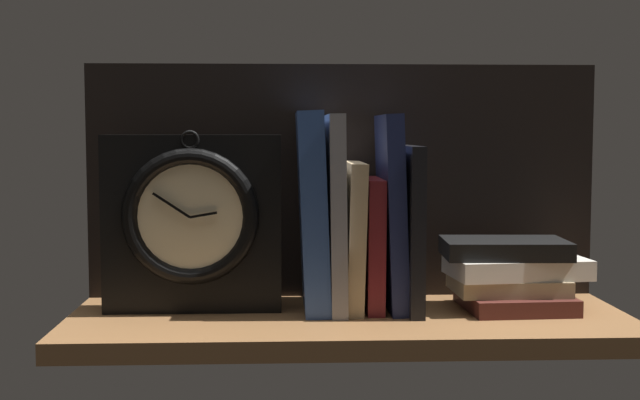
% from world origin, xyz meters
% --- Properties ---
extents(ground_plane, '(0.72, 0.27, 0.03)m').
position_xyz_m(ground_plane, '(0.00, 0.00, -0.01)').
color(ground_plane, brown).
extents(back_panel, '(0.72, 0.01, 0.33)m').
position_xyz_m(back_panel, '(0.00, 0.13, 0.16)').
color(back_panel, black).
rests_on(back_panel, ground_plane).
extents(book_blue_modern, '(0.04, 0.15, 0.26)m').
position_xyz_m(book_blue_modern, '(-0.05, 0.04, 0.13)').
color(book_blue_modern, '#2D4C8E').
rests_on(book_blue_modern, ground_plane).
extents(book_gray_chess, '(0.02, 0.15, 0.26)m').
position_xyz_m(book_gray_chess, '(-0.02, 0.04, 0.13)').
color(book_gray_chess, gray).
rests_on(book_gray_chess, ground_plane).
extents(book_tan_shortstories, '(0.03, 0.14, 0.19)m').
position_xyz_m(book_tan_shortstories, '(0.01, 0.04, 0.10)').
color(book_tan_shortstories, tan).
rests_on(book_tan_shortstories, ground_plane).
extents(book_maroon_dawkins, '(0.02, 0.13, 0.17)m').
position_xyz_m(book_maroon_dawkins, '(0.03, 0.04, 0.09)').
color(book_maroon_dawkins, maroon).
rests_on(book_maroon_dawkins, ground_plane).
extents(book_navy_bierce, '(0.03, 0.14, 0.26)m').
position_xyz_m(book_navy_bierce, '(0.06, 0.04, 0.13)').
color(book_navy_bierce, '#192147').
rests_on(book_navy_bierce, ground_plane).
extents(book_black_skeptic, '(0.02, 0.17, 0.22)m').
position_xyz_m(book_black_skeptic, '(0.08, 0.04, 0.11)').
color(book_black_skeptic, black).
rests_on(book_black_skeptic, ground_plane).
extents(framed_clock, '(0.23, 0.07, 0.24)m').
position_xyz_m(framed_clock, '(-0.20, 0.03, 0.12)').
color(framed_clock, black).
rests_on(framed_clock, ground_plane).
extents(book_stack_side, '(0.19, 0.14, 0.09)m').
position_xyz_m(book_stack_side, '(0.22, 0.03, 0.05)').
color(book_stack_side, '#471E19').
rests_on(book_stack_side, ground_plane).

